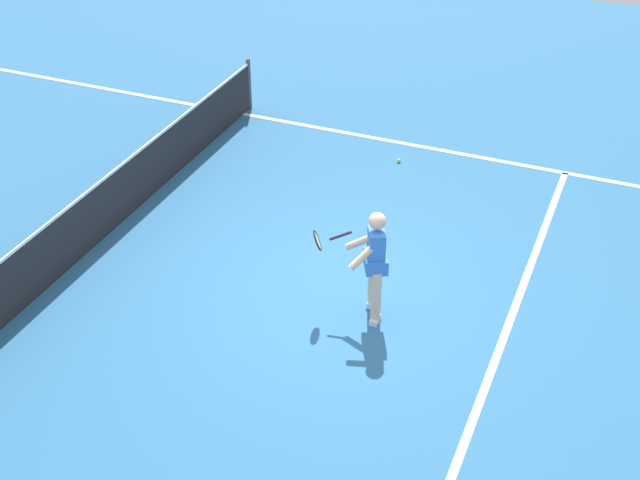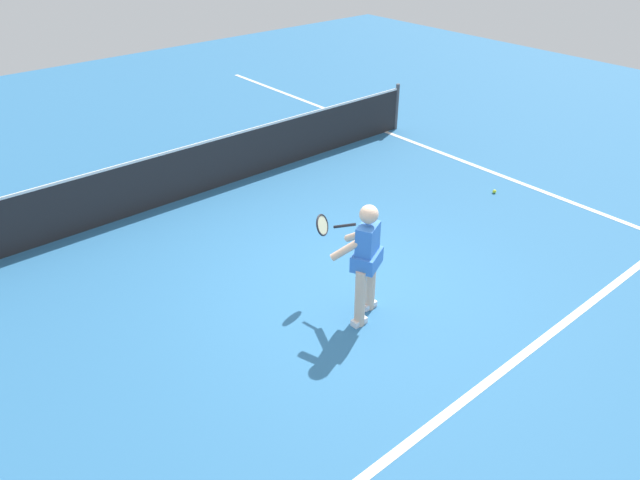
% 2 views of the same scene
% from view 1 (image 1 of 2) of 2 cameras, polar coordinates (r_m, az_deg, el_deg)
% --- Properties ---
extents(ground_plane, '(27.79, 27.79, 0.00)m').
position_cam_1_polar(ground_plane, '(12.08, 1.38, -3.50)').
color(ground_plane, teal).
extents(service_line_marking, '(9.17, 0.10, 0.01)m').
position_cam_1_polar(service_line_marking, '(11.64, 11.79, -5.93)').
color(service_line_marking, white).
rests_on(service_line_marking, ground).
extents(sideline_right_marking, '(0.10, 19.38, 0.01)m').
position_cam_1_polar(sideline_right_marking, '(15.81, 7.46, 5.80)').
color(sideline_right_marking, white).
rests_on(sideline_right_marking, ground).
extents(court_net, '(9.85, 0.08, 0.99)m').
position_cam_1_polar(court_net, '(13.40, -13.85, 1.90)').
color(court_net, '#4C4C51').
rests_on(court_net, ground).
extents(tennis_player, '(0.68, 1.13, 1.55)m').
position_cam_1_polar(tennis_player, '(11.26, 3.44, -1.31)').
color(tennis_player, beige).
rests_on(tennis_player, ground).
extents(tennis_ball_near, '(0.07, 0.07, 0.07)m').
position_cam_1_polar(tennis_ball_near, '(15.30, 5.09, 5.10)').
color(tennis_ball_near, '#D1E533').
rests_on(tennis_ball_near, ground).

